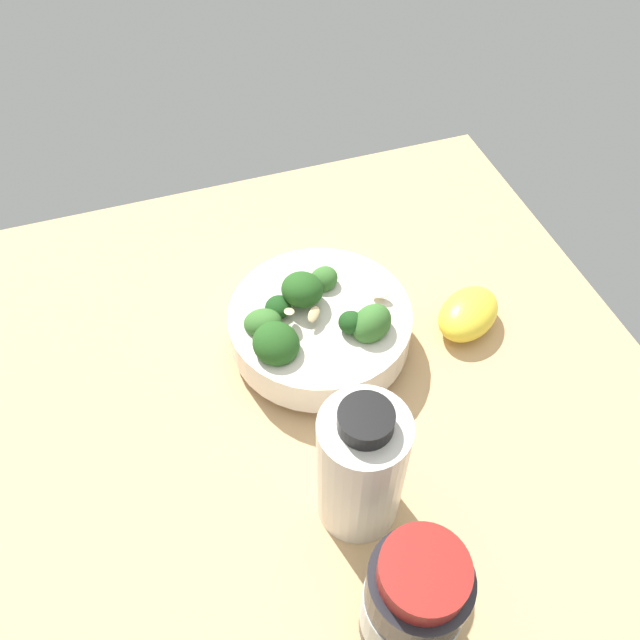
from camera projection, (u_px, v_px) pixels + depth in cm
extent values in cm
cube|color=tan|center=(313.00, 401.00, 63.83)|extent=(67.34, 67.34, 3.68)
cylinder|color=silver|center=(320.00, 341.00, 65.49)|extent=(9.88, 9.88, 1.28)
cylinder|color=silver|center=(320.00, 325.00, 63.51)|extent=(17.97, 17.97, 3.85)
cylinder|color=beige|center=(320.00, 315.00, 62.33)|extent=(15.48, 15.48, 0.80)
cylinder|color=#2F662B|center=(277.00, 356.00, 59.79)|extent=(1.74, 1.60, 1.44)
ellipsoid|color=#23511C|center=(276.00, 343.00, 58.35)|extent=(6.22, 6.68, 4.55)
cylinder|color=#3C7A32|center=(323.00, 289.00, 64.95)|extent=(1.30, 1.46, 1.34)
ellipsoid|color=#386B2B|center=(323.00, 279.00, 63.89)|extent=(3.99, 3.44, 3.46)
cylinder|color=#3C7A32|center=(279.00, 316.00, 62.52)|extent=(1.26, 1.28, 1.34)
ellipsoid|color=#194216|center=(278.00, 307.00, 61.55)|extent=(3.26, 3.05, 2.44)
cylinder|color=#4A8F3C|center=(351.00, 331.00, 60.77)|extent=(1.34, 1.19, 1.34)
ellipsoid|color=#194216|center=(351.00, 323.00, 59.83)|extent=(3.34, 3.73, 3.08)
cylinder|color=#3C7A32|center=(371.00, 335.00, 61.26)|extent=(1.85, 1.83, 1.14)
ellipsoid|color=#386B2B|center=(372.00, 324.00, 59.96)|extent=(5.37, 5.85, 4.84)
cylinder|color=#589D47|center=(264.00, 334.00, 61.81)|extent=(1.54, 1.47, 1.42)
ellipsoid|color=#386B2B|center=(263.00, 323.00, 60.50)|extent=(5.19, 5.17, 3.95)
cylinder|color=#2F662B|center=(303.00, 302.00, 62.87)|extent=(2.13, 2.23, 1.60)
ellipsoid|color=#23511C|center=(302.00, 289.00, 61.46)|extent=(4.87, 4.82, 4.14)
ellipsoid|color=#DBBC84|center=(289.00, 312.00, 59.76)|extent=(1.30, 1.90, 1.15)
ellipsoid|color=#DBBC84|center=(381.00, 296.00, 62.59)|extent=(2.07, 1.73, 1.19)
ellipsoid|color=#DBBC84|center=(314.00, 314.00, 60.17)|extent=(1.96, 1.98, 1.05)
ellipsoid|color=yellow|center=(468.00, 314.00, 66.17)|extent=(9.53, 8.81, 3.79)
cylinder|color=black|center=(412.00, 604.00, 44.51)|extent=(6.91, 6.91, 11.25)
cylinder|color=maroon|center=(424.00, 573.00, 39.40)|extent=(5.79, 5.79, 1.97)
cylinder|color=silver|center=(411.00, 608.00, 45.19)|extent=(7.05, 7.05, 4.98)
cylinder|color=beige|center=(362.00, 468.00, 49.96)|extent=(6.98, 6.98, 13.24)
cylinder|color=black|center=(368.00, 420.00, 44.26)|extent=(4.04, 4.04, 1.53)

